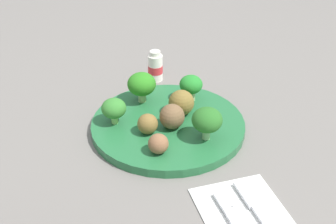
{
  "coord_description": "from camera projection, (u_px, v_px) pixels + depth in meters",
  "views": [
    {
      "loc": [
        -0.61,
        0.23,
        0.45
      ],
      "look_at": [
        0.0,
        0.0,
        0.04
      ],
      "focal_mm": 45.91,
      "sensor_mm": 36.0,
      "label": 1
    }
  ],
  "objects": [
    {
      "name": "ground_plane",
      "position": [
        168.0,
        128.0,
        0.79
      ],
      "size": [
        4.0,
        4.0,
        0.0
      ],
      "primitive_type": "plane",
      "color": "slate"
    },
    {
      "name": "plate",
      "position": [
        168.0,
        125.0,
        0.79
      ],
      "size": [
        0.28,
        0.28,
        0.02
      ],
      "primitive_type": "cylinder",
      "color": "#236638",
      "rests_on": "ground_plane"
    },
    {
      "name": "broccoli_floret_back_right",
      "position": [
        142.0,
        84.0,
        0.82
      ],
      "size": [
        0.06,
        0.06,
        0.06
      ],
      "color": "#9ABA72",
      "rests_on": "plate"
    },
    {
      "name": "broccoli_floret_mid_right",
      "position": [
        207.0,
        120.0,
        0.72
      ],
      "size": [
        0.05,
        0.05,
        0.06
      ],
      "color": "#8FC681",
      "rests_on": "plate"
    },
    {
      "name": "broccoli_floret_near_rim",
      "position": [
        114.0,
        109.0,
        0.76
      ],
      "size": [
        0.04,
        0.04,
        0.05
      ],
      "color": "#8DCB6A",
      "rests_on": "plate"
    },
    {
      "name": "broccoli_floret_mid_left",
      "position": [
        191.0,
        85.0,
        0.83
      ],
      "size": [
        0.04,
        0.04,
        0.05
      ],
      "color": "#A0BB7C",
      "rests_on": "plate"
    },
    {
      "name": "meatball_near_rim",
      "position": [
        172.0,
        117.0,
        0.75
      ],
      "size": [
        0.04,
        0.04,
        0.04
      ],
      "primitive_type": "sphere",
      "color": "brown",
      "rests_on": "plate"
    },
    {
      "name": "meatball_center",
      "position": [
        181.0,
        103.0,
        0.79
      ],
      "size": [
        0.05,
        0.05,
        0.05
      ],
      "primitive_type": "sphere",
      "color": "brown",
      "rests_on": "plate"
    },
    {
      "name": "meatball_front_left",
      "position": [
        158.0,
        144.0,
        0.7
      ],
      "size": [
        0.03,
        0.03,
        0.03
      ],
      "primitive_type": "sphere",
      "color": "brown",
      "rests_on": "plate"
    },
    {
      "name": "meatball_front_right",
      "position": [
        148.0,
        124.0,
        0.74
      ],
      "size": [
        0.04,
        0.04,
        0.04
      ],
      "primitive_type": "sphere",
      "color": "brown",
      "rests_on": "plate"
    },
    {
      "name": "napkin",
      "position": [
        249.0,
        221.0,
        0.6
      ],
      "size": [
        0.18,
        0.13,
        0.01
      ],
      "primitive_type": "cube",
      "rotation": [
        0.0,
        0.0,
        -0.07
      ],
      "color": "white",
      "rests_on": "ground_plane"
    },
    {
      "name": "fork",
      "position": [
        235.0,
        217.0,
        0.59
      ],
      "size": [
        0.12,
        0.02,
        0.01
      ],
      "color": "silver",
      "rests_on": "napkin"
    },
    {
      "name": "knife",
      "position": [
        259.0,
        212.0,
        0.6
      ],
      "size": [
        0.15,
        0.02,
        0.01
      ],
      "color": "silver",
      "rests_on": "napkin"
    },
    {
      "name": "yogurt_bottle",
      "position": [
        155.0,
        67.0,
        0.94
      ],
      "size": [
        0.03,
        0.03,
        0.07
      ],
      "color": "white",
      "rests_on": "ground_plane"
    }
  ]
}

